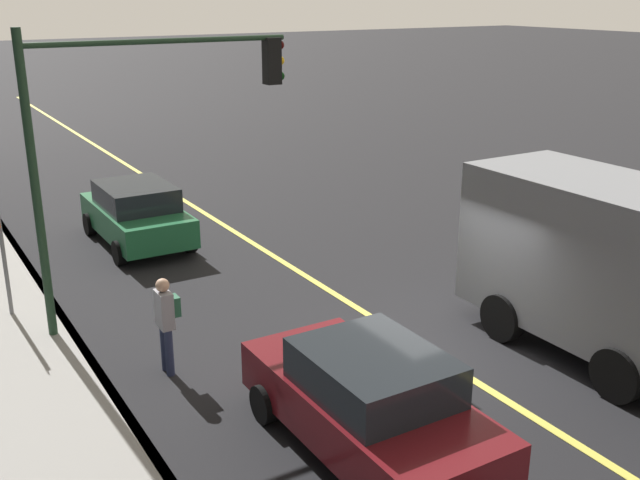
{
  "coord_description": "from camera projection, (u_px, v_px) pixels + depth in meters",
  "views": [
    {
      "loc": [
        -9.48,
        7.93,
        6.2
      ],
      "look_at": [
        0.94,
        1.66,
        2.13
      ],
      "focal_mm": 41.87,
      "sensor_mm": 36.0,
      "label": 1
    }
  ],
  "objects": [
    {
      "name": "lane_stripe_center",
      "position": [
        425.0,
        350.0,
        13.55
      ],
      "size": [
        80.0,
        0.16,
        0.01
      ],
      "primitive_type": "cube",
      "color": "#D8CC4C",
      "rests_on": "ground"
    },
    {
      "name": "curb_edge",
      "position": [
        136.0,
        432.0,
        10.9
      ],
      "size": [
        80.0,
        0.16,
        0.15
      ],
      "primitive_type": "cube",
      "color": "slate",
      "rests_on": "ground"
    },
    {
      "name": "car_maroon",
      "position": [
        369.0,
        401.0,
        10.31
      ],
      "size": [
        4.31,
        2.0,
        1.6
      ],
      "color": "#591116",
      "rests_on": "ground"
    },
    {
      "name": "traffic_light_mast",
      "position": [
        140.0,
        122.0,
        13.63
      ],
      "size": [
        0.28,
        5.04,
        5.65
      ],
      "color": "#1E3823",
      "rests_on": "ground"
    },
    {
      "name": "pedestrian_with_backpack",
      "position": [
        166.0,
        318.0,
        12.46
      ],
      "size": [
        0.41,
        0.37,
        1.72
      ],
      "color": "#262D4C",
      "rests_on": "ground"
    },
    {
      "name": "ground",
      "position": [
        425.0,
        350.0,
        13.55
      ],
      "size": [
        200.0,
        200.0,
        0.0
      ],
      "primitive_type": "plane",
      "color": "black"
    },
    {
      "name": "car_green",
      "position": [
        137.0,
        213.0,
        19.04
      ],
      "size": [
        4.06,
        1.99,
        1.58
      ],
      "color": "#1E6038",
      "rests_on": "ground"
    },
    {
      "name": "street_sign_post",
      "position": [
        2.0,
        245.0,
        14.28
      ],
      "size": [
        0.6,
        0.08,
        2.68
      ],
      "color": "slate",
      "rests_on": "ground"
    },
    {
      "name": "sidewalk_slab",
      "position": [
        29.0,
        464.0,
        10.17
      ],
      "size": [
        80.0,
        3.15,
        0.15
      ],
      "primitive_type": "cube",
      "color": "gray",
      "rests_on": "ground"
    }
  ]
}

